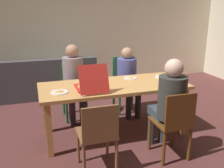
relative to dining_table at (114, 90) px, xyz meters
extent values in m
plane|color=#592D2C|center=(0.00, 0.00, -0.69)|extent=(20.00, 20.00, 0.00)
cube|color=beige|center=(0.00, 2.82, 0.68)|extent=(7.48, 0.12, 2.73)
cube|color=tan|center=(0.00, 0.00, 0.06)|extent=(2.10, 0.85, 0.05)
cube|color=#D6944D|center=(-0.96, -0.34, -0.32)|extent=(0.07, 0.07, 0.73)
cube|color=#D6944D|center=(0.96, -0.34, -0.32)|extent=(0.07, 0.07, 0.73)
cube|color=#D6944D|center=(-0.96, 0.34, -0.32)|extent=(0.07, 0.07, 0.73)
cube|color=#D6944D|center=(0.96, 0.34, -0.32)|extent=(0.07, 0.07, 0.73)
cylinder|color=brown|center=(0.31, -0.58, -0.46)|extent=(0.04, 0.04, 0.45)
cylinder|color=brown|center=(0.66, -0.58, -0.46)|extent=(0.04, 0.04, 0.45)
cylinder|color=brown|center=(0.31, -0.95, -0.46)|extent=(0.04, 0.04, 0.45)
cylinder|color=brown|center=(0.66, -0.95, -0.46)|extent=(0.04, 0.04, 0.45)
cube|color=brown|center=(0.48, -0.76, -0.23)|extent=(0.41, 0.44, 0.02)
cube|color=brown|center=(0.48, -0.97, -0.01)|extent=(0.39, 0.03, 0.42)
cylinder|color=#36434B|center=(0.40, -0.44, -0.45)|extent=(0.10, 0.10, 0.47)
cylinder|color=#36434B|center=(0.57, -0.44, -0.45)|extent=(0.10, 0.10, 0.47)
cube|color=#36434B|center=(0.48, -0.59, -0.17)|extent=(0.31, 0.34, 0.11)
cylinder|color=#333530|center=(0.48, -0.76, 0.10)|extent=(0.34, 0.34, 0.53)
sphere|color=beige|center=(0.48, -0.76, 0.46)|extent=(0.22, 0.22, 0.22)
cylinder|color=#30693C|center=(0.67, 0.60, -0.46)|extent=(0.04, 0.04, 0.45)
cylinder|color=#30693C|center=(0.30, 0.60, -0.46)|extent=(0.04, 0.04, 0.45)
cylinder|color=#30693C|center=(0.67, 0.92, -0.46)|extent=(0.04, 0.04, 0.45)
cylinder|color=#30693C|center=(0.30, 0.92, -0.46)|extent=(0.04, 0.04, 0.45)
cube|color=#30693C|center=(0.48, 0.76, -0.23)|extent=(0.43, 0.38, 0.02)
cube|color=#30693C|center=(0.48, 0.94, 0.04)|extent=(0.41, 0.03, 0.51)
cylinder|color=#313038|center=(0.57, 0.42, -0.45)|extent=(0.10, 0.10, 0.47)
cylinder|color=#313038|center=(0.40, 0.42, -0.45)|extent=(0.10, 0.10, 0.47)
cube|color=#313038|center=(0.48, 0.58, -0.17)|extent=(0.31, 0.36, 0.11)
cylinder|color=#505399|center=(0.48, 0.76, 0.06)|extent=(0.34, 0.34, 0.45)
sphere|color=tan|center=(0.48, 0.76, 0.38)|extent=(0.20, 0.20, 0.20)
cylinder|color=#2F653B|center=(-0.30, 0.56, -0.46)|extent=(0.04, 0.04, 0.45)
cylinder|color=#2F653B|center=(-0.63, 0.56, -0.46)|extent=(0.04, 0.04, 0.45)
cylinder|color=#2F653B|center=(-0.30, 0.95, -0.46)|extent=(0.04, 0.04, 0.45)
cylinder|color=#2F653B|center=(-0.63, 0.95, -0.46)|extent=(0.04, 0.04, 0.45)
cube|color=#2F653B|center=(-0.46, 0.76, -0.23)|extent=(0.39, 0.45, 0.02)
cube|color=#2F653B|center=(-0.46, 0.97, 0.00)|extent=(0.37, 0.03, 0.44)
cylinder|color=#322F37|center=(-0.38, 0.47, -0.45)|extent=(0.10, 0.10, 0.47)
cylinder|color=#322F37|center=(-0.55, 0.47, -0.45)|extent=(0.10, 0.10, 0.47)
cube|color=#322F37|center=(-0.46, 0.61, -0.17)|extent=(0.30, 0.30, 0.11)
cylinder|color=gray|center=(-0.46, 0.76, 0.10)|extent=(0.34, 0.34, 0.53)
sphere|color=#A8785C|center=(-0.46, 0.76, 0.46)|extent=(0.21, 0.21, 0.21)
cylinder|color=brown|center=(-0.65, -0.59, -0.46)|extent=(0.04, 0.04, 0.45)
cylinder|color=brown|center=(-0.28, -0.59, -0.46)|extent=(0.04, 0.04, 0.45)
cylinder|color=brown|center=(-0.65, -0.95, -0.46)|extent=(0.04, 0.04, 0.45)
cylinder|color=brown|center=(-0.28, -0.95, -0.46)|extent=(0.04, 0.04, 0.45)
cube|color=brown|center=(-0.46, -0.77, -0.23)|extent=(0.42, 0.41, 0.02)
cube|color=brown|center=(-0.46, -0.96, -0.02)|extent=(0.40, 0.03, 0.39)
cube|color=red|center=(-0.37, -0.05, 0.09)|extent=(0.38, 0.38, 0.02)
cylinder|color=#C37F3F|center=(-0.37, -0.05, 0.11)|extent=(0.33, 0.33, 0.01)
cube|color=red|center=(-0.37, -0.31, 0.28)|extent=(0.38, 0.15, 0.35)
cylinder|color=white|center=(-0.78, -0.13, 0.09)|extent=(0.23, 0.23, 0.01)
cone|color=gold|center=(-0.78, -0.13, 0.10)|extent=(0.12, 0.12, 0.02)
cylinder|color=white|center=(0.86, 0.14, 0.09)|extent=(0.25, 0.25, 0.01)
cone|color=#BF8343|center=(0.86, 0.14, 0.10)|extent=(0.12, 0.12, 0.02)
cylinder|color=white|center=(0.34, 0.23, 0.09)|extent=(0.21, 0.21, 0.01)
cone|color=gold|center=(0.34, 0.23, 0.10)|extent=(0.09, 0.09, 0.02)
cylinder|color=#E0C95B|center=(-0.34, 0.28, 0.14)|extent=(0.06, 0.06, 0.11)
cylinder|color=silver|center=(0.83, -0.35, 0.16)|extent=(0.06, 0.06, 0.15)
cube|color=#48494F|center=(-0.86, 2.13, -0.47)|extent=(2.10, 0.80, 0.44)
cube|color=#48494F|center=(-0.86, 1.80, -0.05)|extent=(2.10, 0.16, 0.40)
cube|color=#48494F|center=(0.09, 2.13, -0.16)|extent=(0.20, 0.76, 0.18)
camera|label=1|loc=(-1.07, -3.25, 1.13)|focal=40.24mm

